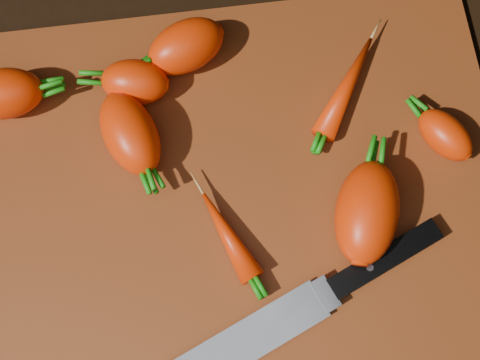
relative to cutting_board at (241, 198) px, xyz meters
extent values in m
cube|color=black|center=(0.00, 0.00, -0.01)|extent=(2.00, 2.00, 0.01)
cube|color=brown|center=(0.00, 0.00, 0.00)|extent=(0.50, 0.40, 0.01)
ellipsoid|color=#EA2C00|center=(-0.21, 0.12, 0.03)|extent=(0.08, 0.05, 0.05)
ellipsoid|color=#EA2C00|center=(-0.09, 0.12, 0.03)|extent=(0.07, 0.06, 0.04)
ellipsoid|color=#EA2C00|center=(-0.09, 0.07, 0.03)|extent=(0.07, 0.10, 0.05)
ellipsoid|color=#EA2C00|center=(0.11, -0.04, 0.03)|extent=(0.08, 0.11, 0.06)
ellipsoid|color=#EA2C00|center=(-0.03, 0.15, 0.03)|extent=(0.09, 0.07, 0.05)
ellipsoid|color=#EA2C00|center=(0.19, 0.03, 0.02)|extent=(0.06, 0.07, 0.04)
ellipsoid|color=#EA2C00|center=(0.11, 0.09, 0.02)|extent=(0.08, 0.11, 0.02)
ellipsoid|color=#EA2C00|center=(-0.02, -0.04, 0.02)|extent=(0.06, 0.09, 0.02)
cube|color=gray|center=(-0.03, -0.14, 0.01)|extent=(0.02, 0.03, 0.01)
cube|color=black|center=(0.03, -0.11, 0.01)|extent=(0.11, 0.06, 0.02)
cylinder|color=#B2B2B7|center=(0.01, -0.12, 0.02)|extent=(0.01, 0.01, 0.00)
camera|label=1|loc=(-0.02, -0.17, 0.60)|focal=50.00mm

